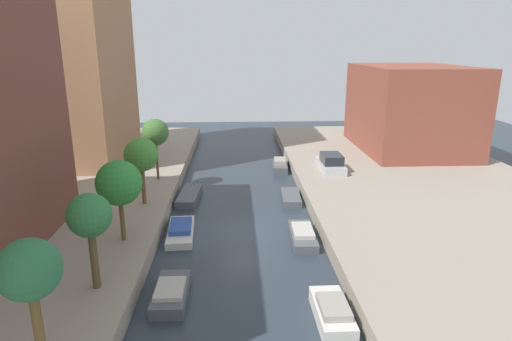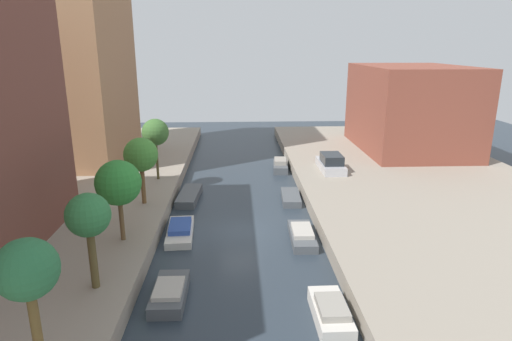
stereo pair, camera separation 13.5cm
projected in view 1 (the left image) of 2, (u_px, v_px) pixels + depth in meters
The scene contains 18 objects.
ground_plane at pixel (240, 231), 28.53m from camera, with size 84.00×84.00×0.00m, color #28333D.
quay_left at pixel (4, 229), 27.69m from camera, with size 20.00×64.00×1.00m, color gray.
quay_right at pixel (465, 220), 29.08m from camera, with size 20.00×64.00×1.00m, color gray.
apartment_tower_far at pixel (59, 11), 39.44m from camera, with size 10.00×13.33×27.24m, color #9E704C.
low_block_right at pixel (410, 108), 45.60m from camera, with size 10.00×14.21×8.67m, color brown.
street_tree_0 at pixel (29, 273), 13.52m from camera, with size 1.98×1.98×5.02m.
street_tree_1 at pixel (90, 217), 19.12m from camera, with size 1.97×1.97×4.53m.
street_tree_2 at pixel (119, 183), 24.02m from camera, with size 2.54×2.54×4.67m.
street_tree_3 at pixel (141, 155), 29.74m from camera, with size 2.34×2.34×4.68m.
street_tree_4 at pixel (155, 133), 35.12m from camera, with size 2.17×2.17×5.02m.
parked_car at pixel (331, 163), 38.63m from camera, with size 1.92×4.61×1.50m.
moored_boat_left_2 at pixel (171, 293), 20.77m from camera, with size 1.58×3.55×0.81m.
moored_boat_left_3 at pixel (181, 231), 27.82m from camera, with size 1.83×4.45×0.76m.
moored_boat_left_4 at pixel (189, 196), 34.20m from camera, with size 1.74×4.60×0.61m.
moored_boat_right_1 at pixel (332, 312), 19.14m from camera, with size 1.49×3.50×1.01m.
moored_boat_right_2 at pixel (303, 235), 27.16m from camera, with size 1.52×4.11×0.78m.
moored_boat_right_3 at pixel (291, 197), 34.06m from camera, with size 1.55×3.64×0.52m.
moored_boat_right_4 at pixel (280, 165), 42.27m from camera, with size 1.59×3.67×1.08m.
Camera 1 is at (-0.25, -26.32, 11.73)m, focal length 30.65 mm.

